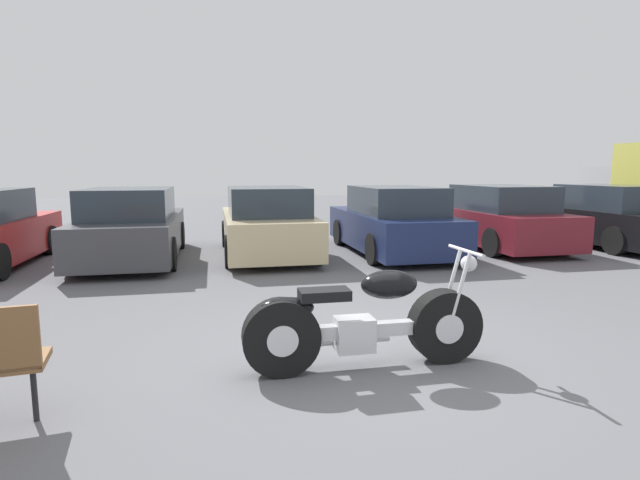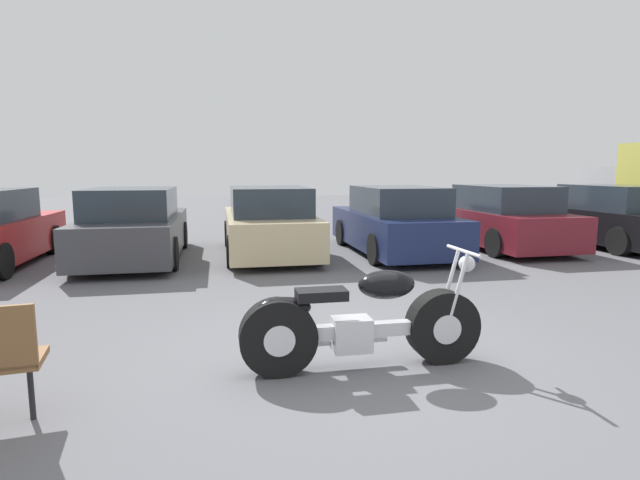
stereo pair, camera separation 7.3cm
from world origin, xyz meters
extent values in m
plane|color=slate|center=(0.00, 0.00, 0.00)|extent=(60.00, 60.00, 0.00)
cylinder|color=black|center=(0.67, -0.19, 0.34)|extent=(0.68, 0.20, 0.67)
cylinder|color=silver|center=(0.67, -0.19, 0.34)|extent=(0.27, 0.22, 0.27)
cylinder|color=black|center=(-0.86, -0.19, 0.34)|extent=(0.68, 0.20, 0.67)
cylinder|color=silver|center=(-0.86, -0.19, 0.34)|extent=(0.27, 0.22, 0.27)
cube|color=silver|center=(-0.09, -0.19, 0.35)|extent=(1.17, 0.11, 0.12)
cube|color=silver|center=(-0.20, -0.19, 0.32)|extent=(0.34, 0.24, 0.30)
ellipsoid|color=black|center=(0.12, -0.19, 0.76)|extent=(0.52, 0.31, 0.26)
cube|color=black|center=(-0.47, -0.19, 0.70)|extent=(0.44, 0.24, 0.09)
ellipsoid|color=black|center=(-0.81, -0.19, 0.59)|extent=(0.48, 0.20, 0.20)
cylinder|color=silver|center=(0.76, -0.28, 0.69)|extent=(0.21, 0.04, 0.71)
cylinder|color=silver|center=(0.76, -0.10, 0.69)|extent=(0.21, 0.04, 0.71)
cylinder|color=silver|center=(0.85, -0.19, 1.04)|extent=(0.03, 0.62, 0.03)
sphere|color=silver|center=(0.89, -0.19, 0.92)|extent=(0.15, 0.15, 0.15)
cylinder|color=silver|center=(-0.41, -0.05, 0.22)|extent=(1.17, 0.08, 0.08)
cylinder|color=black|center=(-4.82, 7.08, 0.30)|extent=(0.20, 0.61, 0.61)
cylinder|color=black|center=(-4.82, 4.47, 0.30)|extent=(0.20, 0.61, 0.61)
cube|color=#3D3D42|center=(-2.97, 6.00, 0.50)|extent=(1.72, 4.20, 0.72)
cube|color=#28333D|center=(-2.97, 5.74, 1.14)|extent=(1.51, 2.19, 0.56)
cylinder|color=black|center=(-3.77, 7.30, 0.30)|extent=(0.20, 0.61, 0.61)
cylinder|color=black|center=(-2.17, 7.30, 0.30)|extent=(0.20, 0.61, 0.61)
cylinder|color=black|center=(-3.77, 4.69, 0.30)|extent=(0.20, 0.61, 0.61)
cylinder|color=black|center=(-2.17, 4.69, 0.30)|extent=(0.20, 0.61, 0.61)
cube|color=#C6B284|center=(-0.32, 6.10, 0.50)|extent=(1.72, 4.20, 0.72)
cube|color=#28333D|center=(-0.32, 5.85, 1.14)|extent=(1.51, 2.19, 0.56)
cylinder|color=black|center=(-1.12, 7.40, 0.30)|extent=(0.20, 0.61, 0.61)
cylinder|color=black|center=(0.47, 7.40, 0.30)|extent=(0.20, 0.61, 0.61)
cylinder|color=black|center=(-1.12, 4.80, 0.30)|extent=(0.20, 0.61, 0.61)
cylinder|color=black|center=(0.47, 4.80, 0.30)|extent=(0.20, 0.61, 0.61)
cube|color=#19234C|center=(2.32, 5.78, 0.50)|extent=(1.72, 4.20, 0.72)
cube|color=#28333D|center=(2.32, 5.52, 1.14)|extent=(1.51, 2.19, 0.56)
cylinder|color=black|center=(1.53, 7.08, 0.30)|extent=(0.20, 0.61, 0.61)
cylinder|color=black|center=(3.12, 7.08, 0.30)|extent=(0.20, 0.61, 0.61)
cylinder|color=black|center=(1.53, 4.47, 0.30)|extent=(0.20, 0.61, 0.61)
cylinder|color=black|center=(3.12, 4.47, 0.30)|extent=(0.20, 0.61, 0.61)
cube|color=maroon|center=(4.97, 6.08, 0.50)|extent=(1.72, 4.20, 0.72)
cube|color=#28333D|center=(4.97, 5.83, 1.14)|extent=(1.51, 2.19, 0.56)
cylinder|color=black|center=(4.17, 7.39, 0.30)|extent=(0.20, 0.61, 0.61)
cylinder|color=black|center=(5.77, 7.39, 0.30)|extent=(0.20, 0.61, 0.61)
cylinder|color=black|center=(4.17, 4.78, 0.30)|extent=(0.20, 0.61, 0.61)
cylinder|color=black|center=(5.77, 4.78, 0.30)|extent=(0.20, 0.61, 0.61)
cube|color=black|center=(7.62, 5.79, 0.50)|extent=(1.72, 4.20, 0.72)
cube|color=#28333D|center=(7.62, 5.54, 1.14)|extent=(1.51, 2.19, 0.56)
cylinder|color=black|center=(6.82, 7.10, 0.30)|extent=(0.20, 0.61, 0.61)
cylinder|color=black|center=(8.42, 7.10, 0.30)|extent=(0.20, 0.61, 0.61)
cylinder|color=black|center=(6.82, 4.49, 0.30)|extent=(0.20, 0.61, 0.61)
cube|color=#B2B2B7|center=(10.32, 8.23, 1.16)|extent=(2.06, 1.58, 1.41)
cylinder|color=black|center=(9.32, 8.23, 0.43)|extent=(0.24, 0.86, 0.86)
cylinder|color=black|center=(-2.67, -0.63, 0.23)|extent=(0.04, 0.04, 0.45)
camera|label=1|loc=(-1.39, -4.31, 1.77)|focal=28.00mm
camera|label=2|loc=(-1.32, -4.33, 1.77)|focal=28.00mm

